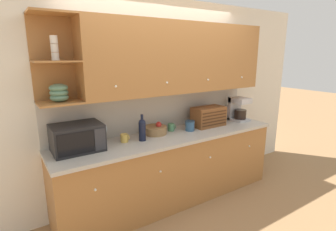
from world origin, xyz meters
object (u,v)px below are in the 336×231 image
wine_bottle (142,129)px  fruit_basket (156,130)px  microwave (77,138)px  mug (124,138)px  bowl_stack_on_counter (219,117)px  storage_canister (190,126)px  mug_blue_second (171,127)px  wine_glass (104,129)px  bread_box (208,117)px  coffee_maker (238,109)px

wine_bottle → fruit_basket: (0.26, 0.14, -0.09)m
microwave → mug: 0.54m
mug → bowl_stack_on_counter: (1.62, 0.13, 0.01)m
fruit_basket → storage_canister: bearing=-15.2°
mug_blue_second → storage_canister: 0.25m
wine_glass → mug_blue_second: bearing=-4.2°
bread_box → mug: bearing=179.4°
wine_glass → bread_box: size_ratio=0.46×
microwave → bread_box: bearing=-0.9°
wine_glass → fruit_basket: bearing=-6.7°
wine_glass → bread_box: 1.48m
mug → mug_blue_second: (0.71, 0.08, 0.00)m
fruit_basket → bowl_stack_on_counter: bearing=3.3°
mug → microwave: bearing=178.4°
microwave → coffee_maker: bearing=-0.5°
wine_glass → wine_bottle: size_ratio=0.68×
mug → wine_bottle: 0.23m
storage_canister → coffee_maker: size_ratio=0.39×
bread_box → coffee_maker: (0.61, 0.01, 0.04)m
wine_bottle → microwave: bearing=173.2°
microwave → bread_box: size_ratio=1.09×
wine_bottle → fruit_basket: 0.31m
wine_glass → mug: 0.25m
mug_blue_second → bowl_stack_on_counter: bearing=3.5°
mug_blue_second → wine_bottle: bearing=-163.8°
wine_bottle → storage_canister: (0.72, 0.01, -0.08)m
fruit_basket → coffee_maker: (1.43, -0.07, 0.12)m
mug → fruit_basket: bearing=8.1°
fruit_basket → bowl_stack_on_counter: size_ratio=1.77×
coffee_maker → wine_bottle: bearing=-177.8°
wine_glass → bowl_stack_on_counter: wine_glass is taller
microwave → bowl_stack_on_counter: 2.16m
wine_bottle → bread_box: bearing=3.1°
mug → bowl_stack_on_counter: size_ratio=0.61×
mug → mug_blue_second: mug_blue_second is taller
fruit_basket → bowl_stack_on_counter: fruit_basket is taller
mug → wine_glass: bearing=142.7°
storage_canister → coffee_maker: 0.98m
microwave → bread_box: (1.81, -0.03, -0.01)m
microwave → storage_canister: microwave is taller
microwave → wine_bottle: wine_bottle is taller
fruit_basket → bread_box: (0.82, -0.08, 0.08)m
fruit_basket → mug_blue_second: bearing=2.5°
mug_blue_second → storage_canister: size_ratio=0.74×
storage_canister → bowl_stack_on_counter: (0.71, 0.19, -0.01)m
bowl_stack_on_counter → coffee_maker: (0.27, -0.14, 0.12)m
wine_bottle → bowl_stack_on_counter: (1.43, 0.20, -0.09)m
storage_canister → bread_box: (0.37, 0.05, 0.07)m
mug → coffee_maker: 1.90m
wine_glass → coffee_maker: 2.09m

